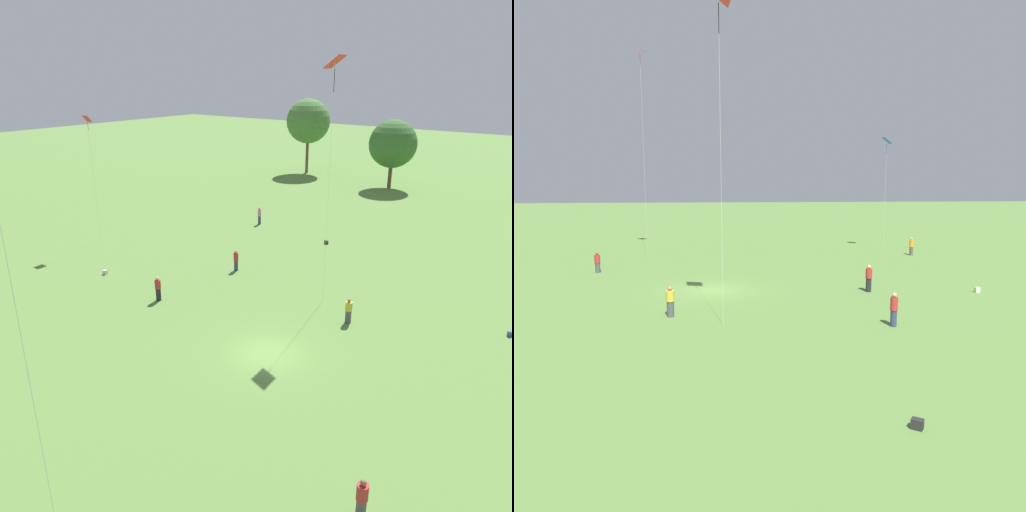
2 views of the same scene
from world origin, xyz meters
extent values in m
plane|color=#5B843D|center=(0.00, 0.00, 0.00)|extent=(240.00, 240.00, 0.00)
cylinder|color=brown|center=(-26.49, 47.89, 2.73)|extent=(0.45, 0.45, 5.47)
sphere|color=#477538|center=(-26.49, 47.89, 7.98)|extent=(6.71, 6.71, 6.71)
cylinder|color=brown|center=(-11.54, 45.22, 1.82)|extent=(0.51, 0.51, 3.63)
sphere|color=#38662D|center=(-11.54, 45.22, 6.04)|extent=(6.41, 6.41, 6.41)
cylinder|color=#4C4C51|center=(9.23, -7.01, 0.38)|extent=(0.42, 0.42, 0.75)
cylinder|color=#B72D2D|center=(9.23, -7.01, 1.09)|extent=(0.50, 0.50, 0.67)
sphere|color=brown|center=(9.23, -7.01, 1.54)|extent=(0.24, 0.24, 0.24)
cylinder|color=#333D5B|center=(-15.66, 20.53, 0.45)|extent=(0.38, 0.38, 0.90)
cylinder|color=pink|center=(-15.66, 20.53, 1.27)|extent=(0.44, 0.44, 0.74)
sphere|color=beige|center=(-15.66, 20.53, 1.76)|extent=(0.24, 0.24, 0.24)
cylinder|color=#4C4C51|center=(1.99, 6.23, 0.43)|extent=(0.44, 0.44, 0.86)
cylinder|color=gold|center=(1.99, 6.23, 1.15)|extent=(0.52, 0.52, 0.59)
sphere|color=#A87A56|center=(1.99, 6.23, 1.56)|extent=(0.24, 0.24, 0.24)
cylinder|color=#232328|center=(-10.30, 1.20, 0.46)|extent=(0.44, 0.44, 0.92)
cylinder|color=#B72D2D|center=(-10.30, 1.20, 1.24)|extent=(0.51, 0.51, 0.64)
sphere|color=beige|center=(-10.30, 1.20, 1.68)|extent=(0.24, 0.24, 0.24)
cylinder|color=#333D5B|center=(-9.45, 8.89, 0.42)|extent=(0.45, 0.45, 0.83)
cylinder|color=#B72D2D|center=(-9.45, 8.89, 1.17)|extent=(0.53, 0.53, 0.68)
sphere|color=tan|center=(-9.45, 8.89, 1.63)|extent=(0.24, 0.24, 0.24)
cube|color=red|center=(-0.87, 8.02, 15.80)|extent=(1.17, 1.38, 0.79)
cylinder|color=black|center=(-0.87, 8.02, 14.74)|extent=(0.04, 0.04, 1.36)
cylinder|color=silver|center=(-0.87, 8.02, 7.90)|extent=(0.01, 0.01, 15.80)
cube|color=red|center=(-24.57, 7.01, 11.32)|extent=(0.76, 0.52, 0.59)
cylinder|color=purple|center=(-24.57, 7.01, 10.72)|extent=(0.04, 0.04, 0.75)
cylinder|color=silver|center=(-24.57, 7.01, 5.66)|extent=(0.01, 0.01, 11.32)
cylinder|color=silver|center=(6.96, -16.88, 9.60)|extent=(0.01, 0.01, 19.20)
cube|color=beige|center=(-17.34, 1.97, 0.17)|extent=(0.36, 0.31, 0.35)
cube|color=#33518C|center=(10.79, 10.57, 0.16)|extent=(0.32, 0.34, 0.32)
cube|color=#262628|center=(-6.81, 19.13, 0.16)|extent=(0.44, 0.41, 0.31)
camera|label=1|loc=(14.43, -20.37, 15.31)|focal=35.00mm
camera|label=2|loc=(-1.34, 32.67, 7.43)|focal=35.00mm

